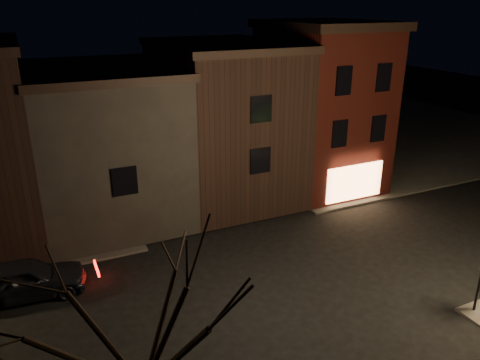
{
  "coord_description": "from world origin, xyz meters",
  "views": [
    {
      "loc": [
        -9.55,
        -15.61,
        11.71
      ],
      "look_at": [
        -0.14,
        4.51,
        3.2
      ],
      "focal_mm": 35.0,
      "sensor_mm": 36.0,
      "label": 1
    }
  ],
  "objects": [
    {
      "name": "bare_tree_left",
      "position": [
        -8.0,
        -7.0,
        5.43
      ],
      "size": [
        5.6,
        5.6,
        7.5
      ],
      "color": "black",
      "rests_on": "sidewalk_near_left"
    },
    {
      "name": "sidewalk_far_right",
      "position": [
        20.0,
        20.0,
        0.06
      ],
      "size": [
        30.0,
        30.0,
        0.12
      ],
      "primitive_type": "cube",
      "color": "#2D2B28",
      "rests_on": "ground"
    },
    {
      "name": "row_building_b",
      "position": [
        -5.75,
        10.5,
        4.33
      ],
      "size": [
        7.8,
        10.3,
        8.4
      ],
      "color": "black",
      "rests_on": "ground"
    },
    {
      "name": "row_building_a",
      "position": [
        1.5,
        10.5,
        4.83
      ],
      "size": [
        7.3,
        10.3,
        9.4
      ],
      "color": "black",
      "rests_on": "ground"
    },
    {
      "name": "ground",
      "position": [
        0.0,
        0.0,
        0.0
      ],
      "size": [
        120.0,
        120.0,
        0.0
      ],
      "primitive_type": "plane",
      "color": "black",
      "rests_on": "ground"
    },
    {
      "name": "parked_car_a",
      "position": [
        -10.62,
        3.4,
        0.83
      ],
      "size": [
        5.04,
        2.36,
        1.67
      ],
      "primitive_type": "imported",
      "rotation": [
        0.0,
        0.0,
        1.49
      ],
      "color": "black",
      "rests_on": "ground"
    },
    {
      "name": "corner_building",
      "position": [
        8.0,
        9.47,
        5.4
      ],
      "size": [
        6.5,
        8.5,
        10.5
      ],
      "color": "#3D0F0A",
      "rests_on": "ground"
    }
  ]
}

